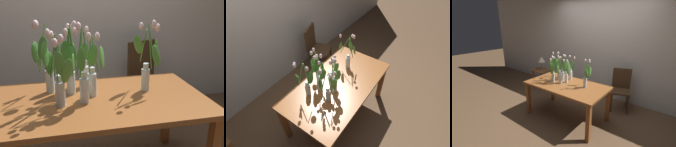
# 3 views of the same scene
# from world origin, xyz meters

# --- Properties ---
(ground_plane) EXTENTS (18.00, 18.00, 0.00)m
(ground_plane) POSITION_xyz_m (0.00, 0.00, 0.00)
(ground_plane) COLOR brown
(room_wall_rear) EXTENTS (9.00, 0.10, 2.70)m
(room_wall_rear) POSITION_xyz_m (0.00, 1.46, 1.35)
(room_wall_rear) COLOR beige
(room_wall_rear) RESTS_ON ground
(dining_table) EXTENTS (1.60, 0.90, 0.74)m
(dining_table) POSITION_xyz_m (0.00, 0.00, 0.65)
(dining_table) COLOR brown
(dining_table) RESTS_ON ground
(tulip_vase_0) EXTENTS (0.18, 0.22, 0.57)m
(tulip_vase_0) POSITION_xyz_m (-0.20, 0.15, 0.97)
(tulip_vase_0) COLOR silver
(tulip_vase_0) RESTS_ON dining_table
(tulip_vase_1) EXTENTS (0.16, 0.15, 0.50)m
(tulip_vase_1) POSITION_xyz_m (-0.05, 0.05, 0.92)
(tulip_vase_1) COLOR silver
(tulip_vase_1) RESTS_ON dining_table
(tulip_vase_2) EXTENTS (0.20, 0.25, 0.57)m
(tulip_vase_2) POSITION_xyz_m (0.39, 0.08, 0.96)
(tulip_vase_2) COLOR silver
(tulip_vase_2) RESTS_ON dining_table
(tulip_vase_3) EXTENTS (0.22, 0.20, 0.54)m
(tulip_vase_3) POSITION_xyz_m (-0.31, -0.07, 0.97)
(tulip_vase_3) COLOR silver
(tulip_vase_3) RESTS_ON dining_table
(tulip_vase_4) EXTENTS (0.16, 0.23, 0.59)m
(tulip_vase_4) POSITION_xyz_m (-0.40, 0.21, 0.96)
(tulip_vase_4) COLOR silver
(tulip_vase_4) RESTS_ON dining_table
(tulip_vase_5) EXTENTS (0.18, 0.16, 0.52)m
(tulip_vase_5) POSITION_xyz_m (-0.10, 0.28, 0.91)
(tulip_vase_5) COLOR silver
(tulip_vase_5) RESTS_ON dining_table
(tulip_vase_6) EXTENTS (0.14, 0.15, 0.58)m
(tulip_vase_6) POSITION_xyz_m (-0.14, -0.05, 0.92)
(tulip_vase_6) COLOR silver
(tulip_vase_6) RESTS_ON dining_table
(dining_chair) EXTENTS (0.51, 0.51, 0.93)m
(dining_chair) POSITION_xyz_m (0.75, 1.04, 0.52)
(dining_chair) COLOR #4C331E
(dining_chair) RESTS_ON ground
(side_table) EXTENTS (0.44, 0.44, 0.55)m
(side_table) POSITION_xyz_m (-1.55, 0.82, 0.43)
(side_table) COLOR brown
(side_table) RESTS_ON ground
(table_lamp) EXTENTS (0.22, 0.22, 0.40)m
(table_lamp) POSITION_xyz_m (-1.57, 0.84, 0.86)
(table_lamp) COLOR olive
(table_lamp) RESTS_ON side_table
(pillar_candle) EXTENTS (0.06, 0.06, 0.07)m
(pillar_candle) POSITION_xyz_m (-1.67, 0.76, 0.59)
(pillar_candle) COLOR #B72D23
(pillar_candle) RESTS_ON side_table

